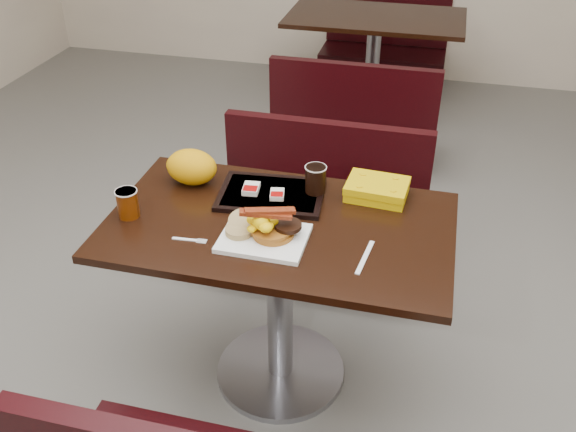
% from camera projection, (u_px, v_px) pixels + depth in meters
% --- Properties ---
extents(floor, '(6.00, 7.00, 0.01)m').
position_uv_depth(floor, '(281.00, 373.00, 2.61)').
color(floor, slate).
rests_on(floor, ground).
extents(table_near, '(1.20, 0.70, 0.75)m').
position_uv_depth(table_near, '(280.00, 304.00, 2.40)').
color(table_near, black).
rests_on(table_near, floor).
extents(bench_near_n, '(1.00, 0.46, 0.72)m').
position_uv_depth(bench_near_n, '(318.00, 211.00, 2.98)').
color(bench_near_n, black).
rests_on(bench_near_n, floor).
extents(table_far, '(1.20, 0.70, 0.75)m').
position_uv_depth(table_far, '(372.00, 68.00, 4.51)').
color(table_far, black).
rests_on(table_far, floor).
extents(bench_far_s, '(1.00, 0.46, 0.72)m').
position_uv_depth(bench_far_s, '(357.00, 109.00, 3.95)').
color(bench_far_s, black).
rests_on(bench_far_s, floor).
extents(bench_far_n, '(1.00, 0.46, 0.72)m').
position_uv_depth(bench_far_n, '(384.00, 40.00, 5.08)').
color(bench_far_n, black).
rests_on(bench_far_n, floor).
extents(platter, '(0.29, 0.22, 0.02)m').
position_uv_depth(platter, '(264.00, 238.00, 2.10)').
color(platter, white).
rests_on(platter, table_near).
extents(pancake_stack, '(0.16, 0.16, 0.03)m').
position_uv_depth(pancake_stack, '(273.00, 231.00, 2.09)').
color(pancake_stack, '#9C4B1A').
rests_on(pancake_stack, platter).
extents(sausage_patty, '(0.11, 0.11, 0.01)m').
position_uv_depth(sausage_patty, '(288.00, 225.00, 2.09)').
color(sausage_patty, black).
rests_on(sausage_patty, pancake_stack).
extents(scrambled_eggs, '(0.11, 0.10, 0.05)m').
position_uv_depth(scrambled_eggs, '(261.00, 223.00, 2.06)').
color(scrambled_eggs, yellow).
rests_on(scrambled_eggs, pancake_stack).
extents(bacon_strips, '(0.19, 0.12, 0.01)m').
position_uv_depth(bacon_strips, '(266.00, 213.00, 2.05)').
color(bacon_strips, '#450504').
rests_on(bacon_strips, scrambled_eggs).
extents(muffin_bottom, '(0.11, 0.11, 0.02)m').
position_uv_depth(muffin_bottom, '(239.00, 230.00, 2.11)').
color(muffin_bottom, tan).
rests_on(muffin_bottom, platter).
extents(muffin_top, '(0.09, 0.10, 0.05)m').
position_uv_depth(muffin_top, '(242.00, 221.00, 2.13)').
color(muffin_top, tan).
rests_on(muffin_top, platter).
extents(coffee_cup_near, '(0.08, 0.08, 0.10)m').
position_uv_depth(coffee_cup_near, '(128.00, 204.00, 2.20)').
color(coffee_cup_near, '#832F04').
rests_on(coffee_cup_near, table_near).
extents(fork, '(0.12, 0.03, 0.00)m').
position_uv_depth(fork, '(185.00, 239.00, 2.11)').
color(fork, white).
rests_on(fork, table_near).
extents(knife, '(0.04, 0.19, 0.00)m').
position_uv_depth(knife, '(365.00, 257.00, 2.02)').
color(knife, white).
rests_on(knife, table_near).
extents(condiment_syrup, '(0.05, 0.04, 0.01)m').
position_uv_depth(condiment_syrup, '(275.00, 211.00, 2.24)').
color(condiment_syrup, '#AB1D07').
rests_on(condiment_syrup, table_near).
extents(condiment_ketchup, '(0.04, 0.03, 0.01)m').
position_uv_depth(condiment_ketchup, '(267.00, 216.00, 2.22)').
color(condiment_ketchup, '#8C0504').
rests_on(condiment_ketchup, table_near).
extents(tray, '(0.41, 0.31, 0.02)m').
position_uv_depth(tray, '(271.00, 194.00, 2.33)').
color(tray, black).
rests_on(tray, table_near).
extents(hashbrown_sleeve_left, '(0.07, 0.08, 0.02)m').
position_uv_depth(hashbrown_sleeve_left, '(251.00, 189.00, 2.33)').
color(hashbrown_sleeve_left, silver).
rests_on(hashbrown_sleeve_left, tray).
extents(hashbrown_sleeve_right, '(0.06, 0.08, 0.02)m').
position_uv_depth(hashbrown_sleeve_right, '(277.00, 194.00, 2.30)').
color(hashbrown_sleeve_right, silver).
rests_on(hashbrown_sleeve_right, tray).
extents(coffee_cup_far, '(0.10, 0.10, 0.10)m').
position_uv_depth(coffee_cup_far, '(316.00, 179.00, 2.31)').
color(coffee_cup_far, black).
rests_on(coffee_cup_far, tray).
extents(clamshell, '(0.23, 0.18, 0.06)m').
position_uv_depth(clamshell, '(377.00, 189.00, 2.32)').
color(clamshell, '#D1A703').
rests_on(clamshell, table_near).
extents(paper_bag, '(0.23, 0.20, 0.14)m').
position_uv_depth(paper_bag, '(192.00, 167.00, 2.39)').
color(paper_bag, '#E3A707').
rests_on(paper_bag, table_near).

